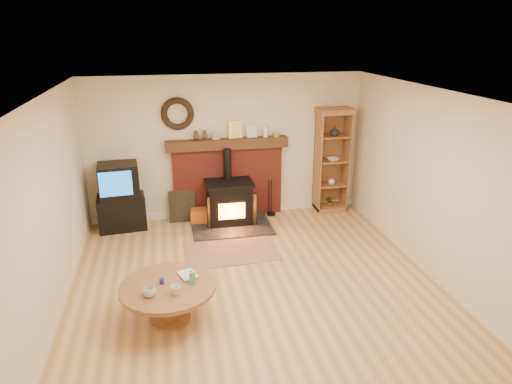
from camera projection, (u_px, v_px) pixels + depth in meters
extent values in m
plane|color=#A88046|center=(257.00, 289.00, 6.21)|extent=(5.50, 5.50, 0.00)
cube|color=beige|center=(227.00, 147.00, 8.30)|extent=(5.00, 0.02, 2.60)
cube|color=beige|center=(335.00, 334.00, 3.23)|extent=(5.00, 0.02, 2.60)
cube|color=beige|center=(47.00, 215.00, 5.30)|extent=(0.02, 5.50, 2.60)
cube|color=beige|center=(436.00, 187.00, 6.23)|extent=(0.02, 5.50, 2.60)
cube|color=white|center=(257.00, 96.00, 5.32)|extent=(5.00, 5.50, 0.02)
cube|color=white|center=(228.00, 211.00, 8.70)|extent=(5.00, 0.04, 0.12)
torus|color=black|center=(178.00, 114.00, 7.86)|extent=(0.57, 0.11, 0.57)
cube|color=maroon|center=(228.00, 182.00, 8.45)|extent=(2.00, 0.15, 1.30)
cube|color=#392512|center=(227.00, 144.00, 8.17)|extent=(2.20, 0.22, 0.18)
cube|color=#999999|center=(216.00, 135.00, 8.09)|extent=(0.13, 0.05, 0.14)
cube|color=gold|center=(235.00, 130.00, 8.14)|extent=(0.24, 0.06, 0.30)
cube|color=white|center=(252.00, 131.00, 8.21)|extent=(0.18, 0.05, 0.22)
cylinder|color=white|center=(265.00, 131.00, 8.24)|extent=(0.08, 0.08, 0.22)
cylinder|color=gold|center=(276.00, 135.00, 8.30)|extent=(0.14, 0.14, 0.07)
cube|color=black|center=(231.00, 226.00, 8.13)|extent=(1.40, 1.00, 0.03)
cube|color=black|center=(229.00, 203.00, 8.19)|extent=(0.77, 0.55, 0.71)
cube|color=black|center=(229.00, 183.00, 8.06)|extent=(0.84, 0.60, 0.04)
cylinder|color=black|center=(227.00, 164.00, 8.10)|extent=(0.14, 0.14, 0.56)
cube|color=orange|center=(232.00, 211.00, 7.94)|extent=(0.46, 0.02, 0.28)
cube|color=black|center=(211.00, 210.00, 7.93)|extent=(0.18, 0.24, 0.57)
cube|color=black|center=(251.00, 207.00, 8.06)|extent=(0.18, 0.24, 0.57)
cube|color=brown|center=(231.00, 251.00, 7.26)|extent=(1.47, 1.04, 0.01)
cube|color=black|center=(122.00, 212.00, 8.02)|extent=(0.85, 0.62, 0.59)
cube|color=black|center=(119.00, 180.00, 7.82)|extent=(0.71, 0.61, 0.59)
cube|color=blue|center=(116.00, 184.00, 7.55)|extent=(0.53, 0.06, 0.42)
cube|color=olive|center=(329.00, 207.00, 8.89)|extent=(0.58, 0.42, 0.10)
cube|color=olive|center=(328.00, 159.00, 8.76)|extent=(0.58, 0.02, 1.83)
cube|color=olive|center=(318.00, 163.00, 8.52)|extent=(0.02, 0.42, 1.83)
cube|color=olive|center=(346.00, 161.00, 8.63)|extent=(0.02, 0.42, 1.83)
cube|color=olive|center=(335.00, 111.00, 8.25)|extent=(0.64, 0.46, 0.10)
cube|color=olive|center=(330.00, 184.00, 8.73)|extent=(0.54, 0.38, 0.02)
cube|color=olive|center=(332.00, 161.00, 8.57)|extent=(0.54, 0.38, 0.02)
cube|color=olive|center=(333.00, 136.00, 8.41)|extent=(0.54, 0.38, 0.02)
imported|color=white|center=(334.00, 131.00, 8.33)|extent=(0.17, 0.17, 0.18)
imported|color=white|center=(333.00, 159.00, 8.51)|extent=(0.23, 0.23, 0.06)
sphere|color=white|center=(331.00, 182.00, 8.66)|extent=(0.12, 0.12, 0.12)
imported|color=#4AAD8A|center=(330.00, 201.00, 8.79)|extent=(0.20, 0.17, 0.22)
cube|color=orange|center=(202.00, 216.00, 8.28)|extent=(0.44, 0.30, 0.26)
cube|color=black|center=(182.00, 206.00, 8.30)|extent=(0.48, 0.13, 0.57)
cylinder|color=black|center=(271.00, 214.00, 8.65)|extent=(0.16, 0.16, 0.04)
cylinder|color=black|center=(269.00, 198.00, 8.53)|extent=(0.02, 0.02, 0.70)
cylinder|color=black|center=(271.00, 198.00, 8.54)|extent=(0.02, 0.02, 0.70)
cylinder|color=brown|center=(170.00, 319.00, 5.54)|extent=(0.50, 0.50, 0.03)
cylinder|color=brown|center=(169.00, 303.00, 5.47)|extent=(0.18, 0.18, 0.41)
cylinder|color=brown|center=(168.00, 287.00, 5.39)|extent=(1.15, 1.15, 0.05)
imported|color=white|center=(149.00, 292.00, 5.14)|extent=(0.14, 0.14, 0.11)
imported|color=white|center=(176.00, 290.00, 5.18)|extent=(0.11, 0.11, 0.11)
imported|color=#4C331E|center=(180.00, 277.00, 5.54)|extent=(0.19, 0.26, 0.02)
cylinder|color=#2A1E90|center=(162.00, 281.00, 5.41)|extent=(0.06, 0.06, 0.07)
cube|color=#4AAD8A|center=(192.00, 277.00, 5.39)|extent=(0.07, 0.07, 0.16)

